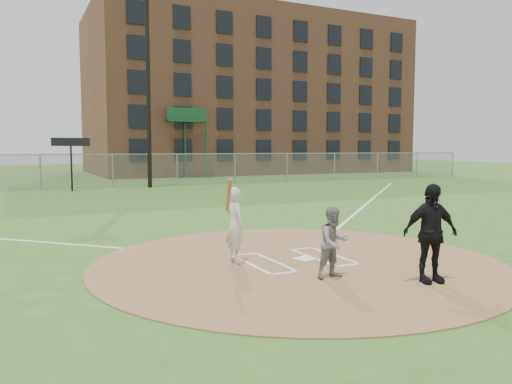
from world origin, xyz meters
name	(u,v)px	position (x,y,z in m)	size (l,w,h in m)	color
ground	(298,262)	(0.00, 0.00, 0.00)	(140.00, 140.00, 0.00)	#366021
dirt_circle	(298,262)	(0.00, 0.00, 0.01)	(8.40, 8.40, 0.02)	#976D47
home_plate	(305,259)	(0.22, 0.08, 0.03)	(0.40, 0.40, 0.03)	white
foul_line_first	(370,201)	(9.00, 9.00, 0.01)	(0.10, 24.00, 0.01)	white
catcher	(334,242)	(-0.09, -1.42, 0.67)	(0.63, 0.49, 1.29)	gray
umpire	(430,233)	(1.25, -2.38, 0.88)	(1.01, 0.42, 1.73)	black
batters_boxes	(294,260)	(0.00, 0.15, 0.03)	(2.08, 1.88, 0.01)	white
batter_at_plate	(235,224)	(-1.20, 0.49, 0.80)	(0.61, 0.99, 1.78)	silver
outfield_fence	(113,171)	(0.00, 22.00, 1.02)	(56.08, 0.08, 2.03)	slate
brick_warehouse	(245,98)	(16.00, 37.96, 7.50)	(30.00, 17.17, 15.00)	#975C41
light_pole	(148,76)	(2.00, 21.00, 6.61)	(1.20, 0.30, 12.22)	black
scoreboard_sign	(71,148)	(-2.50, 20.20, 2.39)	(2.00, 0.10, 2.93)	black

